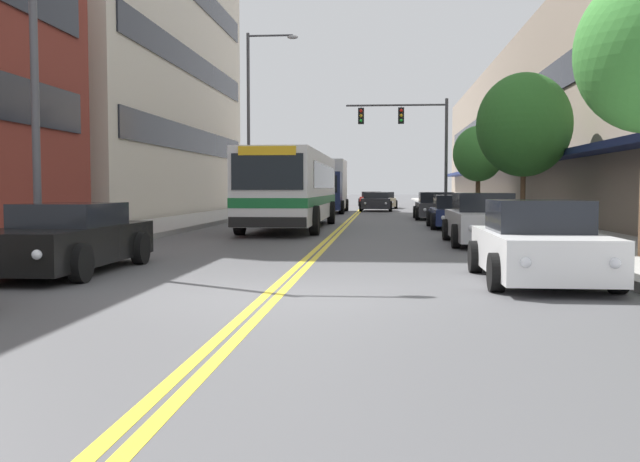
# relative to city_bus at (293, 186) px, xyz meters

# --- Properties ---
(ground_plane) EXTENTS (240.00, 240.00, 0.00)m
(ground_plane) POSITION_rel_city_bus_xyz_m (1.94, 19.28, -1.66)
(ground_plane) COLOR #4C4C4F
(sidewalk_left) EXTENTS (3.55, 106.00, 0.17)m
(sidewalk_left) POSITION_rel_city_bus_xyz_m (-5.33, 19.28, -1.58)
(sidewalk_left) COLOR #9E9B96
(sidewalk_left) RESTS_ON ground_plane
(sidewalk_right) EXTENTS (3.55, 106.00, 0.17)m
(sidewalk_right) POSITION_rel_city_bus_xyz_m (9.22, 19.28, -1.58)
(sidewalk_right) COLOR #9E9B96
(sidewalk_right) RESTS_ON ground_plane
(centre_line) EXTENTS (0.34, 106.00, 0.01)m
(centre_line) POSITION_rel_city_bus_xyz_m (1.94, 19.28, -1.66)
(centre_line) COLOR yellow
(centre_line) RESTS_ON ground_plane
(storefront_row_right) EXTENTS (9.10, 68.00, 10.54)m
(storefront_row_right) POSITION_rel_city_bus_xyz_m (15.22, 19.28, 3.61)
(storefront_row_right) COLOR gray
(storefront_row_right) RESTS_ON ground_plane
(city_bus) EXTENTS (2.86, 12.48, 2.92)m
(city_bus) POSITION_rel_city_bus_xyz_m (0.00, 0.00, 0.00)
(city_bus) COLOR silver
(city_bus) RESTS_ON ground_plane
(car_black_parked_left_near) EXTENTS (2.04, 4.90, 1.31)m
(car_black_parked_left_near) POSITION_rel_city_bus_xyz_m (-2.39, -15.13, -1.04)
(car_black_parked_left_near) COLOR black
(car_black_parked_left_near) RESTS_ON ground_plane
(car_slate_blue_parked_left_mid) EXTENTS (2.04, 4.19, 1.39)m
(car_slate_blue_parked_left_mid) POSITION_rel_city_bus_xyz_m (-2.43, 11.50, -1.02)
(car_slate_blue_parked_left_mid) COLOR #475675
(car_slate_blue_parked_left_mid) RESTS_ON ground_plane
(car_white_parked_right_foreground) EXTENTS (2.03, 4.18, 1.39)m
(car_white_parked_right_foreground) POSITION_rel_city_bus_xyz_m (6.22, -15.76, -1.03)
(car_white_parked_right_foreground) COLOR white
(car_white_parked_right_foreground) RESTS_ON ground_plane
(car_dark_grey_parked_right_mid) EXTENTS (2.17, 4.23, 1.38)m
(car_dark_grey_parked_right_mid) POSITION_rel_city_bus_xyz_m (6.24, 8.47, -1.03)
(car_dark_grey_parked_right_mid) COLOR #38383D
(car_dark_grey_parked_right_mid) RESTS_ON ground_plane
(car_silver_parked_right_far) EXTENTS (2.00, 4.89, 1.45)m
(car_silver_parked_right_far) POSITION_rel_city_bus_xyz_m (6.39, -7.61, -0.99)
(car_silver_parked_right_far) COLOR #B7B7BC
(car_silver_parked_right_far) RESTS_ON ground_plane
(car_navy_parked_right_end) EXTENTS (2.02, 4.36, 1.31)m
(car_navy_parked_right_end) POSITION_rel_city_bus_xyz_m (6.39, 0.46, -1.06)
(car_navy_parked_right_end) COLOR #19234C
(car_navy_parked_right_end) RESTS_ON ground_plane
(car_beige_moving_lead) EXTENTS (1.97, 4.82, 1.27)m
(car_beige_moving_lead) POSITION_rel_city_bus_xyz_m (3.66, 27.75, -1.06)
(car_beige_moving_lead) COLOR #BCAD89
(car_beige_moving_lead) RESTS_ON ground_plane
(car_charcoal_moving_second) EXTENTS (2.20, 4.31, 1.28)m
(car_charcoal_moving_second) POSITION_rel_city_bus_xyz_m (3.06, 21.07, -1.04)
(car_charcoal_moving_second) COLOR #232328
(car_charcoal_moving_second) RESTS_ON ground_plane
(car_red_moving_third) EXTENTS (2.20, 4.69, 1.26)m
(car_red_moving_third) POSITION_rel_city_bus_xyz_m (2.53, 34.79, -1.06)
(car_red_moving_third) COLOR maroon
(car_red_moving_third) RESTS_ON ground_plane
(box_truck) EXTENTS (2.60, 7.55, 3.40)m
(box_truck) POSITION_rel_city_bus_xyz_m (-0.10, 17.80, 0.05)
(box_truck) COLOR #19234C
(box_truck) RESTS_ON ground_plane
(traffic_signal_mast) EXTENTS (5.82, 0.38, 6.67)m
(traffic_signal_mast) POSITION_rel_city_bus_xyz_m (5.21, 13.22, 3.08)
(traffic_signal_mast) COLOR #47474C
(traffic_signal_mast) RESTS_ON ground_plane
(street_lamp_left_near) EXTENTS (2.28, 0.28, 8.47)m
(street_lamp_left_near) POSITION_rel_city_bus_xyz_m (-3.06, -14.34, 3.33)
(street_lamp_left_near) COLOR #47474C
(street_lamp_left_near) RESTS_ON ground_plane
(street_lamp_left_far) EXTENTS (2.66, 0.28, 9.49)m
(street_lamp_left_far) POSITION_rel_city_bus_xyz_m (-3.03, 8.28, 3.91)
(street_lamp_left_far) COLOR #47474C
(street_lamp_left_far) RESTS_ON ground_plane
(street_tree_right_mid) EXTENTS (3.52, 3.52, 5.71)m
(street_tree_right_mid) POSITION_rel_city_bus_xyz_m (8.80, -0.78, 2.28)
(street_tree_right_mid) COLOR brown
(street_tree_right_mid) RESTS_ON sidewalk_right
(street_tree_right_far) EXTENTS (2.78, 2.78, 4.83)m
(street_tree_right_far) POSITION_rel_city_bus_xyz_m (8.76, 11.77, 1.80)
(street_tree_right_far) COLOR brown
(street_tree_right_far) RESTS_ON sidewalk_right
(fire_hydrant) EXTENTS (0.30, 0.22, 0.82)m
(fire_hydrant) POSITION_rel_city_bus_xyz_m (7.89, -11.54, -1.08)
(fire_hydrant) COLOR red
(fire_hydrant) RESTS_ON sidewalk_right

